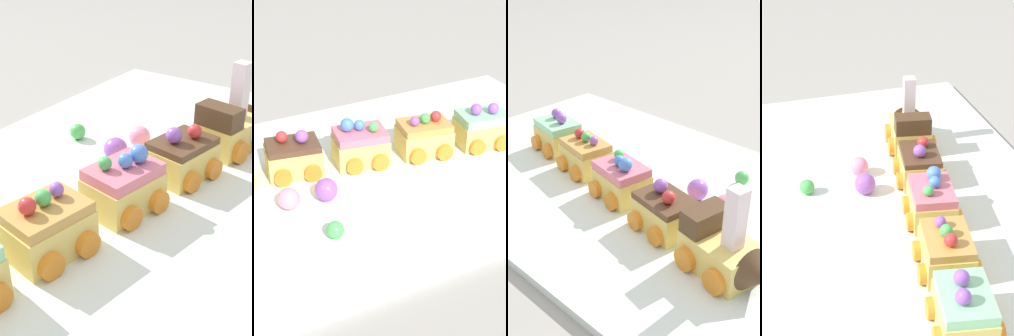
{
  "view_description": "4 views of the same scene",
  "coord_description": "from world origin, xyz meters",
  "views": [
    {
      "loc": [
        -0.37,
        -0.27,
        0.29
      ],
      "look_at": [
        0.01,
        -0.02,
        0.04
      ],
      "focal_mm": 50.0,
      "sensor_mm": 36.0,
      "label": 1
    },
    {
      "loc": [
        0.29,
        0.62,
        0.43
      ],
      "look_at": [
        -0.02,
        0.04,
        0.04
      ],
      "focal_mm": 60.0,
      "sensor_mm": 36.0,
      "label": 2
    },
    {
      "loc": [
        0.39,
        -0.44,
        0.37
      ],
      "look_at": [
        -0.02,
        -0.01,
        0.05
      ],
      "focal_mm": 50.0,
      "sensor_mm": 36.0,
      "label": 3
    },
    {
      "loc": [
        -0.59,
        0.19,
        0.47
      ],
      "look_at": [
        0.03,
        0.01,
        0.07
      ],
      "focal_mm": 60.0,
      "sensor_mm": 36.0,
      "label": 4
    }
  ],
  "objects": [
    {
      "name": "ground_plane",
      "position": [
        0.0,
        0.0,
        0.0
      ],
      "size": [
        10.0,
        10.0,
        0.0
      ],
      "primitive_type": "plane",
      "color": "gray"
    },
    {
      "name": "display_board",
      "position": [
        0.0,
        0.0,
        0.01
      ],
      "size": [
        0.8,
        0.46,
        0.01
      ],
      "primitive_type": "cube",
      "color": "silver",
      "rests_on": "ground_plane"
    },
    {
      "name": "cake_train_locomotive",
      "position": [
        0.18,
        -0.07,
        0.04
      ],
      "size": [
        0.11,
        0.09,
        0.11
      ],
      "rotation": [
        0.0,
        0.0,
        -0.18
      ],
      "color": "#EACC66",
      "rests_on": "display_board"
    },
    {
      "name": "cake_car_chocolate",
      "position": [
        0.07,
        -0.05,
        0.04
      ],
      "size": [
        0.08,
        0.08,
        0.07
      ],
      "rotation": [
        0.0,
        0.0,
        -0.18
      ],
      "color": "#EACC66",
      "rests_on": "display_board"
    },
    {
      "name": "cake_car_strawberry",
      "position": [
        -0.02,
        -0.04,
        0.04
      ],
      "size": [
        0.08,
        0.08,
        0.07
      ],
      "rotation": [
        0.0,
        0.0,
        -0.18
      ],
      "color": "#EACC66",
      "rests_on": "display_board"
    },
    {
      "name": "cake_car_caramel",
      "position": [
        -0.12,
        -0.02,
        0.04
      ],
      "size": [
        0.08,
        0.08,
        0.07
      ],
      "rotation": [
        0.0,
        0.0,
        -0.18
      ],
      "color": "#EACC66",
      "rests_on": "display_board"
    },
    {
      "name": "cake_car_mint",
      "position": [
        -0.21,
        -0.0,
        0.04
      ],
      "size": [
        0.08,
        0.08,
        0.07
      ],
      "rotation": [
        0.0,
        0.0,
        -0.18
      ],
      "color": "#EACC66",
      "rests_on": "display_board"
    },
    {
      "name": "gumball_green",
      "position": [
        0.08,
        0.12,
        0.02
      ],
      "size": [
        0.02,
        0.02,
        0.02
      ],
      "primitive_type": "sphere",
      "color": "#4CBC56",
      "rests_on": "display_board"
    },
    {
      "name": "gumball_pink",
      "position": [
        0.11,
        0.03,
        0.03
      ],
      "size": [
        0.03,
        0.03,
        0.03
      ],
      "primitive_type": "sphere",
      "color": "pink",
      "rests_on": "display_board"
    },
    {
      "name": "gumball_purple",
      "position": [
        0.06,
        0.03,
        0.03
      ],
      "size": [
        0.03,
        0.03,
        0.03
      ],
      "primitive_type": "sphere",
      "color": "#9956C6",
      "rests_on": "display_board"
    }
  ]
}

